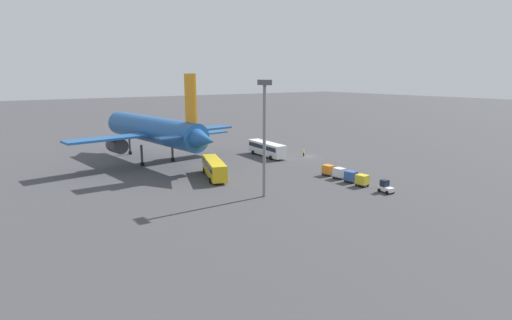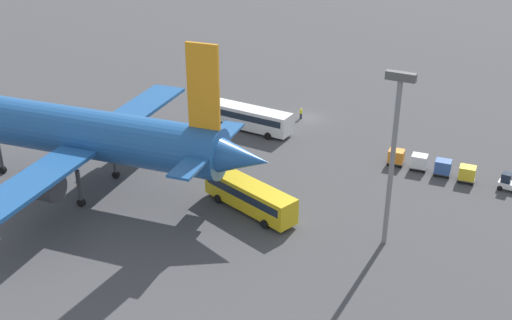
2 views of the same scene
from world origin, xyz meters
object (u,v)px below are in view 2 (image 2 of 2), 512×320
airplane (83,134)px  worker_person (301,113)px  cargo_cart_blue (443,167)px  cargo_cart_yellow (467,173)px  cargo_cart_orange (396,156)px  baggage_tug (508,183)px  shuttle_bus_near (249,117)px  cargo_cart_white (419,161)px  shuttle_bus_far (250,195)px

airplane → worker_person: (-13.45, -31.92, -6.40)m
airplane → cargo_cart_blue: bearing=-154.8°
cargo_cart_yellow → cargo_cart_orange: bearing=-4.6°
baggage_tug → cargo_cart_blue: 7.73m
airplane → shuttle_bus_near: (-8.51, -24.56, -5.25)m
cargo_cart_yellow → cargo_cart_white: 6.01m
airplane → shuttle_bus_far: bearing=-174.2°
worker_person → shuttle_bus_near: bearing=56.1°
airplane → cargo_cart_blue: 43.42m
airplane → cargo_cart_blue: size_ratio=21.37×
airplane → worker_person: size_ratio=26.04×
shuttle_bus_near → baggage_tug: shuttle_bus_near is taller
cargo_cart_orange → cargo_cart_blue: bearing=177.2°
worker_person → cargo_cart_orange: size_ratio=0.82×
baggage_tug → cargo_cart_orange: 13.71m
cargo_cart_orange → cargo_cart_yellow: bearing=175.4°
cargo_cart_yellow → cargo_cart_blue: same height
worker_person → cargo_cart_yellow: (-26.03, 9.62, 0.32)m
shuttle_bus_near → cargo_cart_orange: (-22.00, 1.54, -0.83)m
airplane → cargo_cart_white: size_ratio=21.37×
cargo_cart_yellow → cargo_cart_orange: size_ratio=1.00×
airplane → cargo_cart_white: bearing=-152.3°
airplane → cargo_cart_yellow: size_ratio=21.37×
shuttle_bus_near → baggage_tug: (-35.70, 2.05, -1.08)m
shuttle_bus_far → worker_person: bearing=-59.1°
airplane → worker_person: 35.23m
cargo_cart_white → cargo_cart_orange: 2.99m
cargo_cart_yellow → cargo_cart_blue: bearing=-8.0°
airplane → shuttle_bus_far: 20.34m
shuttle_bus_near → cargo_cart_yellow: shuttle_bus_near is taller
shuttle_bus_far → cargo_cart_white: size_ratio=5.89×
cargo_cart_white → cargo_cart_orange: same height
airplane → cargo_cart_yellow: airplane is taller
airplane → cargo_cart_blue: airplane is taller
shuttle_bus_far → cargo_cart_white: shuttle_bus_far is taller
cargo_cart_orange → airplane: bearing=37.0°
cargo_cart_blue → cargo_cart_orange: 5.99m
worker_person → cargo_cart_orange: 19.24m
airplane → shuttle_bus_near: airplane is taller
airplane → cargo_cart_yellow: (-39.48, -22.30, -6.08)m
cargo_cart_yellow → cargo_cart_white: same height
shuttle_bus_far → cargo_cart_yellow: 27.17m
shuttle_bus_far → cargo_cart_blue: (-17.31, -18.46, -0.83)m
baggage_tug → worker_person: (30.76, -9.41, -0.07)m
shuttle_bus_far → cargo_cart_orange: 21.92m
worker_person → cargo_cart_orange: cargo_cart_orange is taller
worker_person → cargo_cart_blue: size_ratio=0.82×
shuttle_bus_near → cargo_cart_white: size_ratio=6.14×
shuttle_bus_near → worker_person: 8.94m
cargo_cart_blue → cargo_cart_orange: same height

